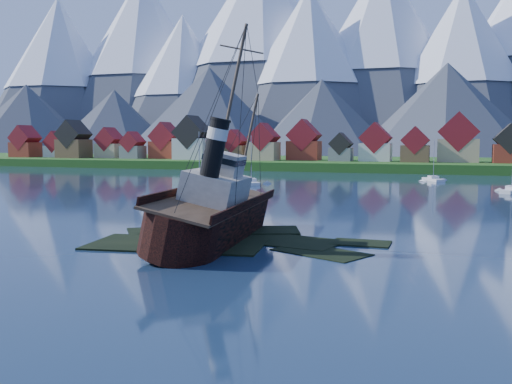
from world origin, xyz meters
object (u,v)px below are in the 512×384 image
(sailboat_c, at_px, (251,183))
(tugboat_wreck, at_px, (215,211))
(sailboat_e, at_px, (433,180))
(sailboat_d, at_px, (512,191))
(sailboat_a, at_px, (200,188))

(sailboat_c, bearing_deg, tugboat_wreck, -104.27)
(sailboat_e, bearing_deg, sailboat_c, -171.89)
(tugboat_wreck, bearing_deg, sailboat_e, 72.88)
(sailboat_d, bearing_deg, sailboat_e, 141.03)
(tugboat_wreck, xyz_separation_m, sailboat_d, (36.50, 69.44, -2.75))
(sailboat_d, relative_size, sailboat_e, 1.08)
(tugboat_wreck, height_order, sailboat_e, tugboat_wreck)
(tugboat_wreck, distance_m, sailboat_a, 62.76)
(sailboat_c, xyz_separation_m, sailboat_e, (41.44, 26.57, -0.04))
(sailboat_c, relative_size, sailboat_d, 1.04)
(tugboat_wreck, relative_size, sailboat_c, 2.45)
(sailboat_d, xyz_separation_m, sailboat_e, (-16.21, 29.52, -0.03))
(sailboat_c, bearing_deg, sailboat_a, -142.30)
(sailboat_d, distance_m, sailboat_e, 33.68)
(sailboat_c, bearing_deg, sailboat_e, 2.12)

